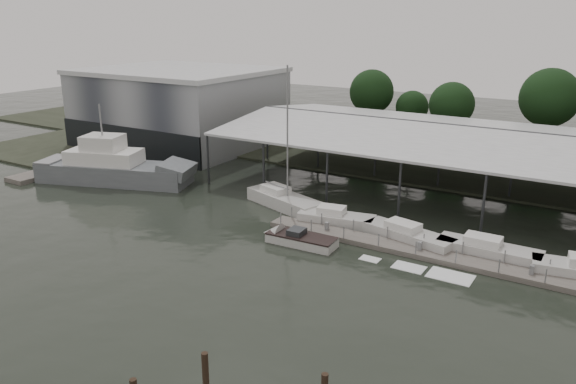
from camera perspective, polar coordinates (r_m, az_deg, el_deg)
The scene contains 13 objects.
ground at distance 42.77m, azimuth -9.64°, elevation -6.91°, with size 200.00×200.00×0.00m, color black.
land_strip_far at distance 77.56m, azimuth 11.17°, elevation 4.23°, with size 140.00×30.00×0.30m.
land_strip_west at distance 90.32m, azimuth -16.38°, elevation 5.72°, with size 20.00×40.00×0.30m.
storage_warehouse at distance 80.94m, azimuth -10.92°, elevation 8.54°, with size 24.50×20.50×10.50m.
covered_boat_shed at distance 58.74m, azimuth 22.17°, elevation 5.06°, with size 58.24×24.00×6.96m.
trawler_dock at distance 72.80m, azimuth -20.33°, elevation 2.71°, with size 3.00×18.00×0.50m.
floating_dock at distance 44.03m, azimuth 14.43°, elevation -6.22°, with size 28.00×2.00×1.40m.
grey_trawler at distance 63.94m, azimuth -17.18°, elevation 2.31°, with size 17.79×9.94×8.84m.
white_sailboat at distance 53.54m, azimuth -0.45°, elevation -0.81°, with size 8.93×5.13×13.54m.
speedboat_underway at distance 45.13m, azimuth 0.79°, elevation -4.77°, with size 17.36×2.96×2.00m.
moored_cruiser_0 at distance 49.00m, azimuth 4.87°, elevation -2.71°, with size 6.89×3.36×1.70m.
moored_cruiser_1 at distance 46.25m, azimuth 12.06°, elevation -4.31°, with size 7.90×3.83×1.70m.
moored_cruiser_2 at distance 45.06m, azimuth 19.64°, elevation -5.58°, with size 7.58×2.25×1.70m.
Camera 1 is at (26.23, -28.88, 17.53)m, focal length 35.00 mm.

